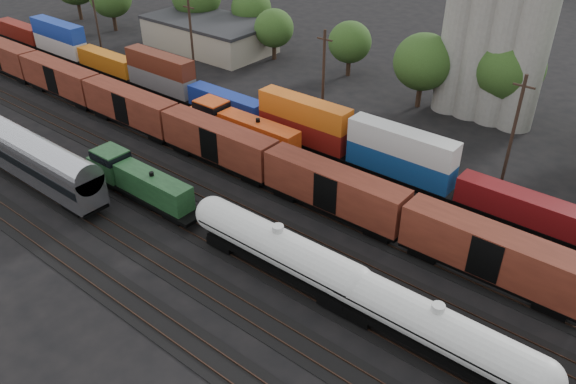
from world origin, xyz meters
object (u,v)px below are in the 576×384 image
Objects in this scene: tank_car_a at (278,248)px; passenger_coach at (18,149)px; green_locomotive at (136,180)px; orange_locomotive at (239,127)px; grain_silo at (494,32)px.

tank_car_a is 31.84m from passenger_coach.
passenger_coach is at bearing -158.81° from green_locomotive.
green_locomotive is at bearing -90.25° from orange_locomotive.
grain_silo is at bearing 55.46° from passenger_coach.
orange_locomotive is (12.96, 20.00, -1.08)m from passenger_coach.
passenger_coach is (-31.44, -5.00, 0.80)m from tank_car_a.
tank_car_a reaches higher than green_locomotive.
tank_car_a is 0.69× the size of passenger_coach.
tank_car_a is 23.80m from orange_locomotive.
tank_car_a is at bearing 0.00° from green_locomotive.
green_locomotive is 15.00m from orange_locomotive.
passenger_coach is 0.90× the size of grain_silo.
passenger_coach reaches higher than tank_car_a.
grain_silo is (31.67, 46.00, 7.64)m from passenger_coach.
passenger_coach reaches higher than green_locomotive.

